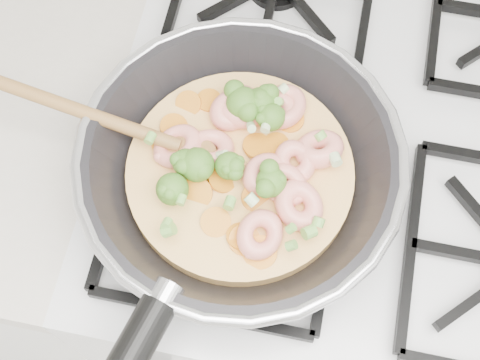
# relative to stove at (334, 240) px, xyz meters

# --- Properties ---
(stove) EXTENTS (0.60, 0.60, 0.92)m
(stove) POSITION_rel_stove_xyz_m (0.00, 0.00, 0.00)
(stove) COLOR silver
(stove) RESTS_ON ground
(skillet) EXTENTS (0.49, 0.50, 0.09)m
(skillet) POSITION_rel_stove_xyz_m (-0.14, -0.12, 0.50)
(skillet) COLOR black
(skillet) RESTS_ON stove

